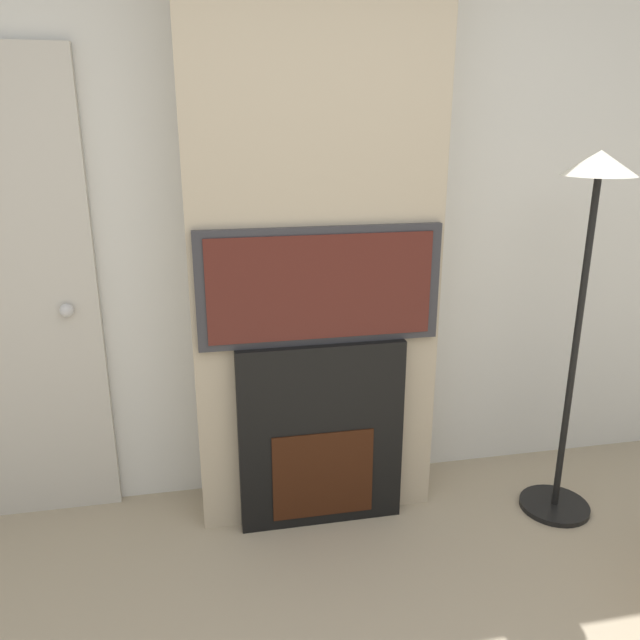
{
  "coord_description": "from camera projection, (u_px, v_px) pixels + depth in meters",
  "views": [
    {
      "loc": [
        -0.49,
        -0.8,
        1.78
      ],
      "look_at": [
        0.0,
        1.66,
        0.97
      ],
      "focal_mm": 35.0,
      "sensor_mm": 36.0,
      "label": 1
    }
  ],
  "objects": [
    {
      "name": "fireplace",
      "position": [
        320.0,
        433.0,
        2.81
      ],
      "size": [
        0.74,
        0.15,
        0.87
      ],
      "color": "black",
      "rests_on": "ground_plane"
    },
    {
      "name": "floor_lamp",
      "position": [
        587.0,
        263.0,
        2.63
      ],
      "size": [
        0.32,
        0.32,
        1.66
      ],
      "color": "black",
      "rests_on": "ground_plane"
    },
    {
      "name": "television",
      "position": [
        320.0,
        286.0,
        2.59
      ],
      "size": [
        1.03,
        0.07,
        0.5
      ],
      "color": "#2D2D33",
      "rests_on": "fireplace"
    },
    {
      "name": "wall_back",
      "position": [
        304.0,
        217.0,
        2.87
      ],
      "size": [
        6.0,
        0.06,
        2.7
      ],
      "color": "silver",
      "rests_on": "ground_plane"
    },
    {
      "name": "chimney_breast",
      "position": [
        312.0,
        224.0,
        2.68
      ],
      "size": [
        1.07,
        0.34,
        2.7
      ],
      "color": "tan",
      "rests_on": "ground_plane"
    }
  ]
}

